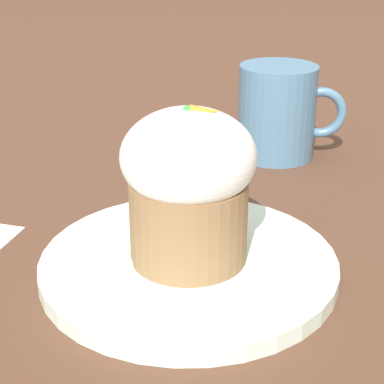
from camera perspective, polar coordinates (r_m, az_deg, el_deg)
ground_plane at (r=0.48m, az=-0.30°, el=-7.13°), size 4.00×4.00×0.00m
dessert_plate at (r=0.48m, az=-0.30°, el=-6.47°), size 0.22×0.22×0.01m
carrot_cake at (r=0.45m, az=0.00°, el=0.81°), size 0.09×0.09×0.12m
spoon at (r=0.46m, az=-2.79°, el=-6.13°), size 0.12×0.03×0.01m
coffee_cup at (r=0.69m, az=7.70°, el=7.09°), size 0.11×0.08×0.10m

